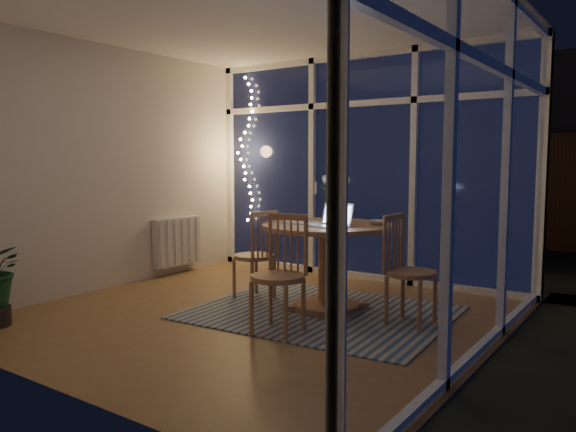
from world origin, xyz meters
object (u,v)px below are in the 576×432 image
object	(u,v)px
dining_table	(326,268)
chair_left	(254,254)
laptop	(330,214)
flower_vase	(337,210)
chair_right	(411,270)
chair_front	(278,274)

from	to	relation	value
dining_table	chair_left	distance (m)	0.82
chair_left	laptop	world-z (taller)	laptop
dining_table	flower_vase	distance (m)	0.57
chair_left	chair_right	xyz separation A→B (m)	(1.64, 0.03, 0.02)
chair_left	chair_right	world-z (taller)	chair_right
chair_left	flower_vase	bearing A→B (deg)	122.67
dining_table	chair_right	distance (m)	0.82
dining_table	flower_vase	xyz separation A→B (m)	(-0.05, 0.26, 0.51)
laptop	chair_right	bearing A→B (deg)	22.19
dining_table	chair_left	size ratio (longest dim) A/B	1.30
chair_right	laptop	world-z (taller)	laptop
chair_left	chair_front	distance (m)	1.17
dining_table	chair_front	distance (m)	0.82
dining_table	laptop	bearing A→B (deg)	-52.74
flower_vase	laptop	bearing A→B (deg)	-66.38
chair_right	flower_vase	distance (m)	1.00
dining_table	laptop	size ratio (longest dim) A/B	3.83
chair_front	flower_vase	distance (m)	1.16
chair_right	chair_front	distance (m)	1.13
chair_front	flower_vase	size ratio (longest dim) A/B	4.59
flower_vase	chair_front	bearing A→B (deg)	-85.34
dining_table	chair_front	xyz separation A→B (m)	(0.04, -0.82, 0.08)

